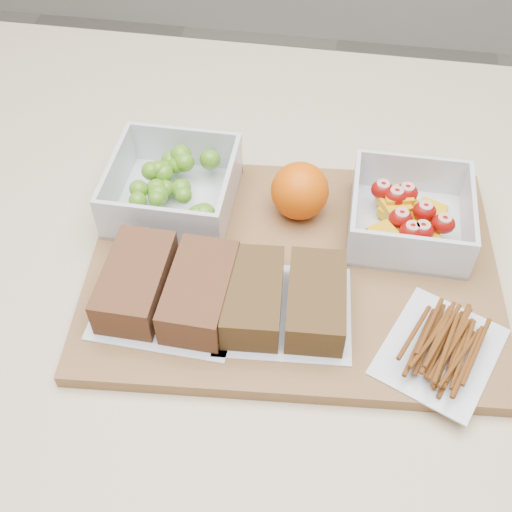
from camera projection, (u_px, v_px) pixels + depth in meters
The scene contains 8 objects.
counter at pixel (265, 460), 1.01m from camera, with size 1.20×0.90×0.90m, color beige.
cutting_board at pixel (293, 269), 0.67m from camera, with size 0.42×0.30×0.02m, color brown.
grape_container at pixel (175, 187), 0.70m from camera, with size 0.13×0.13×0.06m.
fruit_container at pixel (409, 216), 0.68m from camera, with size 0.12×0.12×0.05m.
orange at pixel (300, 191), 0.69m from camera, with size 0.06×0.06×0.06m, color #E75705.
sandwich_bag_left at pixel (168, 287), 0.62m from camera, with size 0.14×0.13×0.04m.
sandwich_bag_center at pixel (285, 300), 0.61m from camera, with size 0.14×0.12×0.04m.
pretzel_bag at pixel (442, 345), 0.58m from camera, with size 0.13×0.14×0.03m.
Camera 1 is at (0.05, -0.41, 1.43)m, focal length 45.00 mm.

